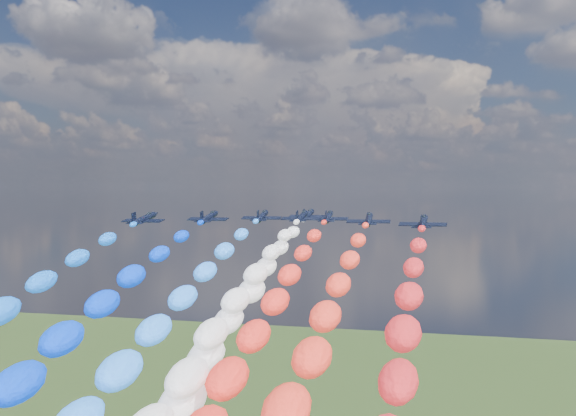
% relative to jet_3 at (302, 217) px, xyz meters
% --- Properties ---
extents(jet_0, '(8.85, 11.74, 4.36)m').
position_rel_jet_3_xyz_m(jet_0, '(-27.78, -15.99, 0.00)').
color(jet_0, black).
extents(jet_1, '(8.24, 11.30, 4.36)m').
position_rel_jet_3_xyz_m(jet_1, '(-17.86, -6.88, 0.00)').
color(jet_1, black).
extents(jet_2, '(8.99, 11.83, 4.36)m').
position_rel_jet_3_xyz_m(jet_2, '(-8.77, 0.81, 0.00)').
color(jet_2, black).
extents(jet_3, '(8.24, 11.30, 4.36)m').
position_rel_jet_3_xyz_m(jet_3, '(0.00, 0.00, 0.00)').
color(jet_3, black).
extents(jet_4, '(8.38, 11.40, 4.36)m').
position_rel_jet_3_xyz_m(jet_4, '(-0.80, 9.92, 0.00)').
color(jet_4, black).
extents(trail_4, '(6.48, 131.95, 46.60)m').
position_rel_jet_3_xyz_m(trail_4, '(-0.80, -57.42, -20.89)').
color(trail_4, white).
extents(jet_5, '(8.94, 11.80, 4.36)m').
position_rel_jet_3_xyz_m(jet_5, '(5.54, 0.58, 0.00)').
color(jet_5, black).
extents(jet_6, '(8.95, 11.81, 4.36)m').
position_rel_jet_3_xyz_m(jet_6, '(15.01, -8.34, 0.00)').
color(jet_6, black).
extents(jet_7, '(8.52, 11.50, 4.36)m').
position_rel_jet_3_xyz_m(jet_7, '(25.55, -16.13, 0.00)').
color(jet_7, black).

